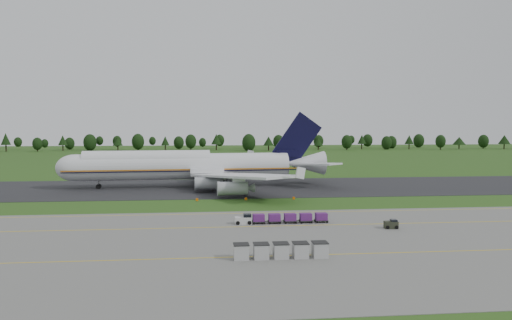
{
  "coord_description": "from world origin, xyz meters",
  "views": [
    {
      "loc": [
        -8.7,
        -99.61,
        16.07
      ],
      "look_at": [
        1.74,
        2.0,
        8.93
      ],
      "focal_mm": 35.0,
      "sensor_mm": 36.0,
      "label": 1
    }
  ],
  "objects": [
    {
      "name": "aircraft",
      "position": [
        -12.76,
        30.27,
        5.62
      ],
      "size": [
        70.05,
        68.26,
        19.69
      ],
      "color": "silver",
      "rests_on": "ground"
    },
    {
      "name": "apron_markings",
      "position": [
        0.0,
        -26.98,
        0.06
      ],
      "size": [
        300.0,
        30.2,
        0.01
      ],
      "color": "gold",
      "rests_on": "apron"
    },
    {
      "name": "uld_row",
      "position": [
        0.34,
        -41.03,
        0.99
      ],
      "size": [
        11.48,
        1.88,
        1.85
      ],
      "color": "#A8A8A8",
      "rests_on": "apron"
    },
    {
      "name": "ground",
      "position": [
        0.0,
        0.0,
        0.0
      ],
      "size": [
        600.0,
        600.0,
        0.0
      ],
      "primitive_type": "plane",
      "color": "#264A16",
      "rests_on": "ground"
    },
    {
      "name": "baggage_train",
      "position": [
        3.51,
        -19.79,
        0.9
      ],
      "size": [
        15.29,
        1.62,
        1.56
      ],
      "color": "silver",
      "rests_on": "apron"
    },
    {
      "name": "taxiway",
      "position": [
        0.0,
        28.0,
        0.04
      ],
      "size": [
        300.0,
        40.0,
        0.08
      ],
      "primitive_type": "cube",
      "color": "black",
      "rests_on": "ground"
    },
    {
      "name": "edge_markers",
      "position": [
        -0.03,
        6.05,
        0.27
      ],
      "size": [
        21.33,
        0.3,
        0.6
      ],
      "color": "#E76207",
      "rests_on": "ground"
    },
    {
      "name": "apron",
      "position": [
        0.0,
        -34.0,
        0.03
      ],
      "size": [
        300.0,
        52.0,
        0.06
      ],
      "primitive_type": "cube",
      "color": "slate",
      "rests_on": "ground"
    },
    {
      "name": "tree_line",
      "position": [
        5.58,
        219.24,
        5.9
      ],
      "size": [
        522.54,
        21.68,
        11.86
      ],
      "color": "black",
      "rests_on": "ground"
    },
    {
      "name": "utility_cart",
      "position": [
        20.0,
        -25.65,
        0.61
      ],
      "size": [
        2.1,
        1.42,
        1.12
      ],
      "color": "#282B1E",
      "rests_on": "apron"
    }
  ]
}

